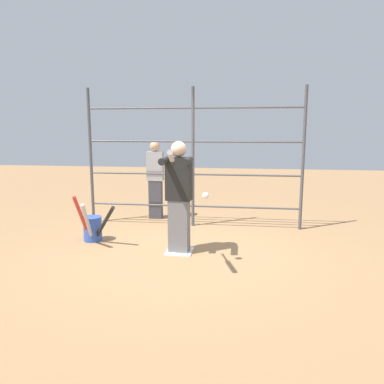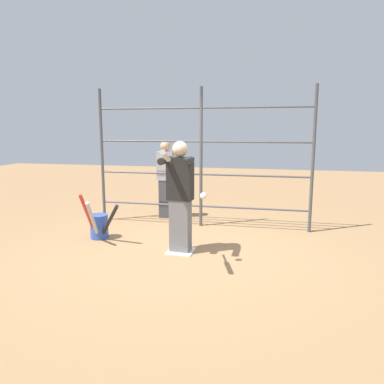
{
  "view_description": "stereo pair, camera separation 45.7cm",
  "coord_description": "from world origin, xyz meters",
  "px_view_note": "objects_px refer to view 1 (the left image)",
  "views": [
    {
      "loc": [
        -0.94,
        5.47,
        1.91
      ],
      "look_at": [
        -0.22,
        0.19,
        0.98
      ],
      "focal_mm": 35.0,
      "sensor_mm": 36.0,
      "label": 1
    },
    {
      "loc": [
        -1.39,
        5.39,
        1.91
      ],
      "look_at": [
        -0.22,
        0.19,
        0.98
      ],
      "focal_mm": 35.0,
      "sensor_mm": 36.0,
      "label": 2
    }
  ],
  "objects_px": {
    "baseball_bat_swinging": "(171,157)",
    "softball_in_flight": "(206,196)",
    "bat_bucket": "(92,227)",
    "batter": "(179,194)",
    "bystander_behind_fence": "(155,179)"
  },
  "relations": [
    {
      "from": "bystander_behind_fence",
      "to": "batter",
      "type": "bearing_deg",
      "value": 112.05
    },
    {
      "from": "bat_bucket",
      "to": "bystander_behind_fence",
      "type": "height_order",
      "value": "bystander_behind_fence"
    },
    {
      "from": "softball_in_flight",
      "to": "bat_bucket",
      "type": "height_order",
      "value": "softball_in_flight"
    },
    {
      "from": "batter",
      "to": "bystander_behind_fence",
      "type": "distance_m",
      "value": 2.29
    },
    {
      "from": "bystander_behind_fence",
      "to": "bat_bucket",
      "type": "bearing_deg",
      "value": 68.57
    },
    {
      "from": "softball_in_flight",
      "to": "bat_bucket",
      "type": "bearing_deg",
      "value": -22.62
    },
    {
      "from": "baseball_bat_swinging",
      "to": "softball_in_flight",
      "type": "xyz_separation_m",
      "value": [
        -0.38,
        -0.46,
        -0.56
      ]
    },
    {
      "from": "baseball_bat_swinging",
      "to": "bat_bucket",
      "type": "height_order",
      "value": "baseball_bat_swinging"
    },
    {
      "from": "batter",
      "to": "baseball_bat_swinging",
      "type": "height_order",
      "value": "batter"
    },
    {
      "from": "softball_in_flight",
      "to": "bat_bucket",
      "type": "distance_m",
      "value": 2.29
    },
    {
      "from": "batter",
      "to": "bat_bucket",
      "type": "distance_m",
      "value": 1.73
    },
    {
      "from": "softball_in_flight",
      "to": "bat_bucket",
      "type": "relative_size",
      "value": 0.12
    },
    {
      "from": "baseball_bat_swinging",
      "to": "bystander_behind_fence",
      "type": "height_order",
      "value": "baseball_bat_swinging"
    },
    {
      "from": "batter",
      "to": "bat_bucket",
      "type": "height_order",
      "value": "batter"
    },
    {
      "from": "bat_bucket",
      "to": "bystander_behind_fence",
      "type": "bearing_deg",
      "value": -111.43
    }
  ]
}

